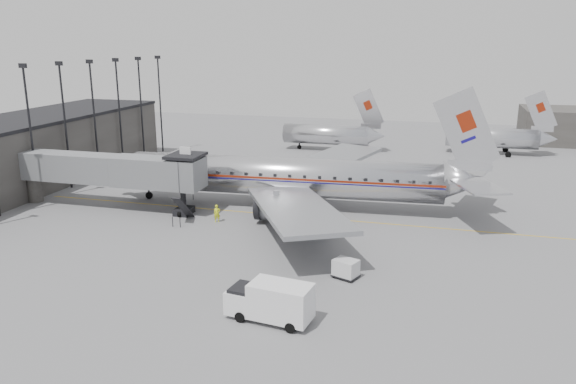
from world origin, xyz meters
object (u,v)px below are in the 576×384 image
(baggage_cart_navy, at_px, (324,223))
(service_van, at_px, (270,301))
(baggage_cart_white, at_px, (346,268))
(ramp_worker, at_px, (217,213))
(airliner, at_px, (291,177))

(baggage_cart_navy, bearing_deg, service_van, -82.05)
(baggage_cart_navy, height_order, baggage_cart_white, baggage_cart_navy)
(baggage_cart_navy, bearing_deg, baggage_cart_white, -61.94)
(baggage_cart_navy, distance_m, ramp_worker, 10.96)
(airliner, xyz_separation_m, service_van, (5.33, -25.04, -1.98))
(baggage_cart_white, distance_m, ramp_worker, 17.90)
(airliner, height_order, baggage_cart_white, airliner)
(service_van, xyz_separation_m, ramp_worker, (-11.14, 18.12, -0.50))
(baggage_cart_white, height_order, ramp_worker, ramp_worker)
(airliner, xyz_separation_m, ramp_worker, (-5.81, -6.93, -2.48))
(baggage_cart_navy, xyz_separation_m, ramp_worker, (-10.96, 0.13, 0.05))
(service_van, xyz_separation_m, baggage_cart_navy, (-0.17, 17.99, -0.56))
(service_van, height_order, baggage_cart_navy, service_van)
(ramp_worker, bearing_deg, baggage_cart_white, -62.97)
(airliner, bearing_deg, baggage_cart_white, -66.08)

